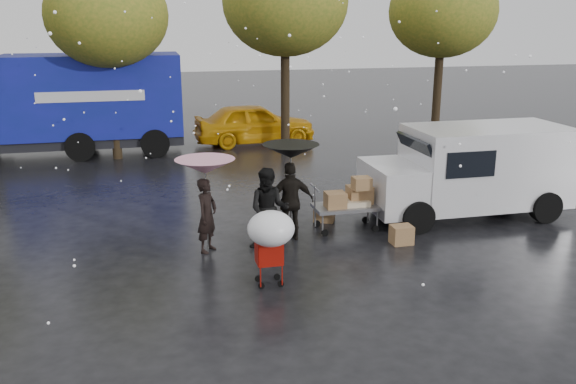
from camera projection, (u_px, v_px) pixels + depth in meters
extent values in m
plane|color=black|center=(278.00, 254.00, 12.67)|extent=(90.00, 90.00, 0.00)
imported|color=black|center=(207.00, 215.00, 12.60)|extent=(0.64, 0.69, 1.57)
imported|color=black|center=(269.00, 209.00, 12.68)|extent=(1.02, 0.90, 1.76)
imported|color=black|center=(291.00, 201.00, 13.26)|extent=(1.02, 0.43, 1.74)
cylinder|color=#4C4C4C|center=(207.00, 209.00, 12.56)|extent=(0.02, 0.02, 1.83)
cone|color=#D95981|center=(205.00, 166.00, 12.31)|extent=(1.22, 1.22, 0.30)
sphere|color=#4C4C4C|center=(205.00, 165.00, 12.30)|extent=(0.06, 0.06, 0.06)
cylinder|color=#4C4C4C|center=(291.00, 196.00, 13.22)|extent=(0.02, 0.02, 1.99)
cone|color=black|center=(291.00, 151.00, 12.95)|extent=(1.22, 1.22, 0.30)
sphere|color=#4C4C4C|center=(291.00, 150.00, 12.94)|extent=(0.06, 0.06, 0.06)
cube|color=slate|center=(346.00, 207.00, 13.96)|extent=(1.50, 0.80, 0.08)
cylinder|color=slate|center=(315.00, 198.00, 13.72)|extent=(0.04, 0.04, 0.60)
cube|color=brown|center=(359.00, 195.00, 14.07)|extent=(0.55, 0.45, 0.40)
cube|color=brown|center=(335.00, 200.00, 13.74)|extent=(0.45, 0.40, 0.35)
cube|color=brown|center=(362.00, 183.00, 13.73)|extent=(0.40, 0.35, 0.28)
cube|color=#C2B287|center=(348.00, 202.00, 13.94)|extent=(0.90, 0.55, 0.12)
cylinder|color=black|center=(325.00, 233.00, 13.66)|extent=(0.16, 0.05, 0.16)
cylinder|color=black|center=(317.00, 224.00, 14.25)|extent=(0.16, 0.05, 0.16)
cylinder|color=black|center=(375.00, 229.00, 13.92)|extent=(0.16, 0.05, 0.16)
cylinder|color=black|center=(365.00, 220.00, 14.52)|extent=(0.16, 0.05, 0.16)
cube|color=#A11109|center=(269.00, 251.00, 11.03)|extent=(0.47, 0.41, 0.45)
cylinder|color=#A11109|center=(271.00, 236.00, 10.75)|extent=(0.42, 0.02, 0.02)
cylinder|color=#4C4C4C|center=(271.00, 239.00, 10.77)|extent=(0.02, 0.02, 0.60)
ellipsoid|color=white|center=(271.00, 229.00, 10.72)|extent=(0.84, 0.84, 0.63)
cylinder|color=black|center=(261.00, 286.00, 11.01)|extent=(0.12, 0.04, 0.12)
cylinder|color=black|center=(258.00, 279.00, 11.31)|extent=(0.12, 0.04, 0.12)
cylinder|color=black|center=(281.00, 284.00, 11.09)|extent=(0.12, 0.04, 0.12)
cylinder|color=black|center=(277.00, 277.00, 11.39)|extent=(0.12, 0.04, 0.12)
cube|color=silver|center=(486.00, 165.00, 14.91)|extent=(3.80, 2.00, 1.90)
cube|color=silver|center=(394.00, 187.00, 14.49)|extent=(1.20, 1.95, 1.10)
cube|color=black|center=(417.00, 151.00, 14.37)|extent=(0.37, 1.70, 0.67)
cube|color=slate|center=(371.00, 204.00, 14.47)|extent=(0.12, 1.90, 0.25)
cylinder|color=black|center=(418.00, 217.00, 13.77)|extent=(0.76, 0.28, 0.76)
cylinder|color=black|center=(386.00, 194.00, 15.55)|extent=(0.76, 0.28, 0.76)
cylinder|color=black|center=(546.00, 207.00, 14.51)|extent=(0.76, 0.28, 0.76)
cylinder|color=black|center=(501.00, 186.00, 16.29)|extent=(0.76, 0.28, 0.76)
cube|color=navy|center=(94.00, 95.00, 21.46)|extent=(6.00, 2.50, 2.80)
cube|color=black|center=(68.00, 139.00, 21.66)|extent=(8.00, 2.30, 0.35)
cube|color=silver|center=(91.00, 96.00, 20.25)|extent=(3.50, 0.03, 0.35)
cylinder|color=black|center=(155.00, 143.00, 21.27)|extent=(1.00, 0.30, 1.00)
cylinder|color=black|center=(153.00, 132.00, 23.42)|extent=(1.00, 0.30, 1.00)
cube|color=brown|center=(401.00, 235.00, 13.17)|extent=(0.46, 0.37, 0.41)
cube|color=brown|center=(324.00, 214.00, 14.64)|extent=(0.60, 0.54, 0.38)
imported|color=orange|center=(254.00, 123.00, 23.51)|extent=(4.73, 2.17, 1.57)
cylinder|color=black|center=(113.00, 94.00, 20.61)|extent=(0.32, 0.32, 4.48)
ellipsoid|color=#47611B|center=(107.00, 15.00, 19.91)|extent=(4.00, 4.00, 3.40)
cylinder|color=black|center=(285.00, 83.00, 21.90)|extent=(0.32, 0.32, 4.90)
ellipsoid|color=#47611B|center=(285.00, 2.00, 21.12)|extent=(4.40, 4.40, 3.74)
cylinder|color=black|center=(438.00, 83.00, 23.27)|extent=(0.32, 0.32, 4.62)
ellipsoid|color=#47611B|center=(443.00, 11.00, 22.55)|extent=(4.00, 4.00, 3.40)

